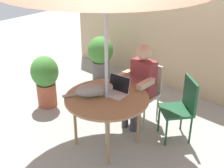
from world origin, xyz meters
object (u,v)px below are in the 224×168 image
(laptop, at_px, (117,88))
(potted_plant_by_chair, at_px, (45,78))
(patio_table, at_px, (107,101))
(chair_empty, at_px, (182,104))
(chair_occupied, at_px, (146,88))
(cat, at_px, (93,90))
(potted_plant_near_fence, at_px, (101,55))
(person_seated, at_px, (140,81))

(laptop, distance_m, potted_plant_by_chair, 1.50)
(patio_table, bearing_deg, chair_empty, 50.83)
(chair_occupied, relative_size, cat, 1.68)
(patio_table, height_order, chair_occupied, chair_occupied)
(chair_empty, xyz_separation_m, potted_plant_near_fence, (-2.15, 0.63, -0.03))
(chair_empty, bearing_deg, potted_plant_near_fence, 163.69)
(chair_empty, bearing_deg, laptop, -135.51)
(chair_occupied, relative_size, laptop, 2.75)
(chair_occupied, bearing_deg, patio_table, -90.00)
(chair_occupied, distance_m, laptop, 0.73)
(cat, distance_m, potted_plant_near_fence, 2.05)
(potted_plant_near_fence, bearing_deg, cat, -48.49)
(chair_occupied, distance_m, chair_empty, 0.65)
(cat, height_order, potted_plant_near_fence, cat)
(person_seated, bearing_deg, chair_occupied, 90.00)
(patio_table, bearing_deg, person_seated, 90.00)
(chair_empty, height_order, potted_plant_near_fence, chair_empty)
(potted_plant_by_chair, bearing_deg, person_seated, 22.69)
(cat, height_order, potted_plant_by_chair, cat)
(chair_occupied, bearing_deg, cat, -98.76)
(chair_occupied, height_order, cat, cat)
(chair_occupied, height_order, potted_plant_near_fence, chair_occupied)
(patio_table, relative_size, cat, 2.04)
(patio_table, xyz_separation_m, chair_occupied, (0.00, 0.86, -0.14))
(chair_occupied, bearing_deg, person_seated, -90.00)
(potted_plant_near_fence, bearing_deg, potted_plant_by_chair, -88.23)
(chair_empty, distance_m, potted_plant_near_fence, 2.24)
(person_seated, height_order, cat, person_seated)
(chair_empty, bearing_deg, cat, -131.80)
(patio_table, distance_m, potted_plant_by_chair, 1.47)
(laptop, relative_size, potted_plant_near_fence, 0.38)
(chair_empty, height_order, person_seated, person_seated)
(potted_plant_near_fence, xyz_separation_m, potted_plant_by_chair, (0.04, -1.33, -0.00))
(potted_plant_by_chair, bearing_deg, laptop, 3.13)
(chair_occupied, distance_m, potted_plant_by_chair, 1.64)
(patio_table, bearing_deg, cat, -147.56)
(patio_table, distance_m, chair_empty, 1.04)
(laptop, height_order, cat, laptop)
(laptop, relative_size, potted_plant_by_chair, 0.37)
(patio_table, height_order, person_seated, person_seated)
(cat, bearing_deg, potted_plant_by_chair, 171.69)
(laptop, bearing_deg, cat, -121.37)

